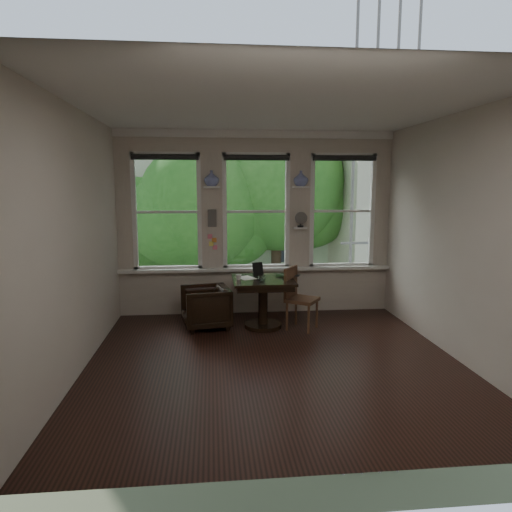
{
  "coord_description": "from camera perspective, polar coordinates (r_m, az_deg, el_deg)",
  "views": [
    {
      "loc": [
        -0.74,
        -5.27,
        2.12
      ],
      "look_at": [
        -0.13,
        0.9,
        1.16
      ],
      "focal_mm": 32.0,
      "sensor_mm": 36.0,
      "label": 1
    }
  ],
  "objects": [
    {
      "name": "vase_right",
      "position": [
        7.57,
        5.63,
        9.63
      ],
      "size": [
        0.24,
        0.24,
        0.25
      ],
      "primitive_type": "imported",
      "color": "silver",
      "rests_on": "shelf_right"
    },
    {
      "name": "cushion_red",
      "position": [
        6.9,
        -6.32,
        -5.3
      ],
      "size": [
        0.45,
        0.45,
        0.06
      ],
      "primitive_type": "cube",
      "color": "maroon",
      "rests_on": "armchair_left"
    },
    {
      "name": "desk_fan",
      "position": [
        7.57,
        5.58,
        4.25
      ],
      "size": [
        0.2,
        0.2,
        0.24
      ],
      "primitive_type": null,
      "color": "#59544F",
      "rests_on": "ground"
    },
    {
      "name": "ceiling",
      "position": [
        5.4,
        2.45,
        18.15
      ],
      "size": [
        4.5,
        4.5,
        0.0
      ],
      "primitive_type": "plane",
      "rotation": [
        3.14,
        0.0,
        0.0
      ],
      "color": "silver",
      "rests_on": "ground"
    },
    {
      "name": "wall_front",
      "position": [
        3.17,
        7.95,
        -2.58
      ],
      "size": [
        4.5,
        0.0,
        4.5
      ],
      "primitive_type": "plane",
      "rotation": [
        -1.57,
        0.0,
        0.0
      ],
      "color": "beige",
      "rests_on": "ground"
    },
    {
      "name": "side_chair_right",
      "position": [
        6.82,
        5.8,
        -5.38
      ],
      "size": [
        0.58,
        0.58,
        0.92
      ],
      "primitive_type": null,
      "rotation": [
        0.0,
        0.0,
        0.99
      ],
      "color": "#49341A",
      "rests_on": "ground"
    },
    {
      "name": "window_right",
      "position": [
        7.84,
        10.65,
        5.55
      ],
      "size": [
        1.1,
        0.12,
        1.9
      ],
      "primitive_type": null,
      "color": "white",
      "rests_on": "ground"
    },
    {
      "name": "papers",
      "position": [
        6.86,
        -1.24,
        -2.75
      ],
      "size": [
        0.33,
        0.37,
        0.0
      ],
      "primitive_type": "cube",
      "rotation": [
        0.0,
        0.0,
        0.45
      ],
      "color": "silver",
      "rests_on": "table"
    },
    {
      "name": "table",
      "position": [
        6.89,
        0.88,
        -5.91
      ],
      "size": [
        0.9,
        0.9,
        0.75
      ],
      "primitive_type": null,
      "color": "black",
      "rests_on": "ground"
    },
    {
      "name": "armchair_left",
      "position": [
        6.93,
        -6.3,
        -6.37
      ],
      "size": [
        0.81,
        0.79,
        0.63
      ],
      "primitive_type": "imported",
      "rotation": [
        0.0,
        0.0,
        -1.38
      ],
      "color": "black",
      "rests_on": "ground"
    },
    {
      "name": "window_center",
      "position": [
        7.57,
        0.0,
        5.58
      ],
      "size": [
        1.1,
        0.12,
        1.9
      ],
      "primitive_type": null,
      "color": "white",
      "rests_on": "ground"
    },
    {
      "name": "shelf_left",
      "position": [
        7.42,
        -5.56,
        8.57
      ],
      "size": [
        0.26,
        0.16,
        0.03
      ],
      "primitive_type": "cube",
      "color": "white",
      "rests_on": "ground"
    },
    {
      "name": "laptop",
      "position": [
        6.91,
        3.89,
        -2.57
      ],
      "size": [
        0.42,
        0.35,
        0.03
      ],
      "primitive_type": "imported",
      "rotation": [
        0.0,
        0.0,
        -0.36
      ],
      "color": "black",
      "rests_on": "table"
    },
    {
      "name": "drinking_glass",
      "position": [
        6.55,
        0.74,
        -2.89
      ],
      "size": [
        0.14,
        0.14,
        0.09
      ],
      "primitive_type": "imported",
      "rotation": [
        0.0,
        0.0,
        -0.17
      ],
      "color": "white",
      "rests_on": "table"
    },
    {
      "name": "ground",
      "position": [
        5.73,
        2.25,
        -12.95
      ],
      "size": [
        4.5,
        4.5,
        0.0
      ],
      "primitive_type": "plane",
      "color": "black",
      "rests_on": "ground"
    },
    {
      "name": "vase_left",
      "position": [
        7.42,
        -5.58,
        9.64
      ],
      "size": [
        0.24,
        0.24,
        0.25
      ],
      "primitive_type": "imported",
      "color": "silver",
      "rests_on": "shelf_left"
    },
    {
      "name": "shelf_right",
      "position": [
        7.56,
        5.61,
        8.57
      ],
      "size": [
        0.26,
        0.16,
        0.03
      ],
      "primitive_type": "cube",
      "color": "white",
      "rests_on": "ground"
    },
    {
      "name": "wall_right",
      "position": [
        6.09,
        23.83,
        2.18
      ],
      "size": [
        0.0,
        4.5,
        4.5
      ],
      "primitive_type": "plane",
      "rotation": [
        1.57,
        0.0,
        -1.57
      ],
      "color": "beige",
      "rests_on": "ground"
    },
    {
      "name": "wall_left",
      "position": [
        5.52,
        -21.48,
        1.71
      ],
      "size": [
        0.0,
        4.5,
        4.5
      ],
      "primitive_type": "plane",
      "rotation": [
        1.57,
        0.0,
        1.57
      ],
      "color": "beige",
      "rests_on": "ground"
    },
    {
      "name": "window_left",
      "position": [
        7.57,
        -11.04,
        5.42
      ],
      "size": [
        1.1,
        0.12,
        1.9
      ],
      "primitive_type": null,
      "color": "white",
      "rests_on": "ground"
    },
    {
      "name": "sticky_notes",
      "position": [
        7.51,
        -5.47,
        2.07
      ],
      "size": [
        0.16,
        0.01,
        0.24
      ],
      "primitive_type": null,
      "color": "pink",
      "rests_on": "ground"
    },
    {
      "name": "mug",
      "position": [
        6.71,
        -2.2,
        -2.66
      ],
      "size": [
        0.11,
        0.11,
        0.08
      ],
      "primitive_type": "imported",
      "rotation": [
        0.0,
        0.0,
        -0.3
      ],
      "color": "white",
      "rests_on": "table"
    },
    {
      "name": "intercom",
      "position": [
        7.47,
        -5.51,
        4.73
      ],
      "size": [
        0.14,
        0.06,
        0.28
      ],
      "primitive_type": "cube",
      "color": "#59544F",
      "rests_on": "ground"
    },
    {
      "name": "wall_back",
      "position": [
        7.58,
        0.0,
        4.07
      ],
      "size": [
        4.5,
        0.0,
        4.5
      ],
      "primitive_type": "plane",
      "rotation": [
        1.57,
        0.0,
        0.0
      ],
      "color": "beige",
      "rests_on": "ground"
    },
    {
      "name": "tablet",
      "position": [
        6.93,
        0.23,
        -1.71
      ],
      "size": [
        0.18,
        0.12,
        0.22
      ],
      "primitive_type": "cube",
      "rotation": [
        -0.26,
        0.0,
        0.29
      ],
      "color": "black",
      "rests_on": "table"
    }
  ]
}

